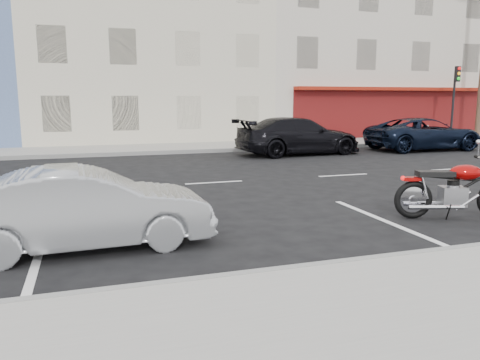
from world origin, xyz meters
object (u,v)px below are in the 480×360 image
object	(u,v)px
suv_far	(424,134)
sedan_silver	(86,209)
traffic_light	(455,93)
car_far	(299,136)
fire_hydrant	(427,132)

from	to	relation	value
suv_far	sedan_silver	bearing A→B (deg)	126.13
traffic_light	car_far	world-z (taller)	traffic_light
traffic_light	suv_far	size ratio (longest dim) A/B	0.74
traffic_light	suv_far	xyz separation A→B (m)	(-4.46, -3.23, -1.84)
sedan_silver	traffic_light	bearing A→B (deg)	-56.90
traffic_light	car_far	size ratio (longest dim) A/B	0.73
suv_far	car_far	distance (m)	6.05
traffic_light	sedan_silver	world-z (taller)	traffic_light
car_far	sedan_silver	bearing A→B (deg)	137.06
fire_hydrant	suv_far	distance (m)	4.50
fire_hydrant	suv_far	bearing A→B (deg)	-131.08
sedan_silver	car_far	size ratio (longest dim) A/B	0.72
traffic_light	fire_hydrant	size ratio (longest dim) A/B	5.28
fire_hydrant	traffic_light	bearing A→B (deg)	-6.36
fire_hydrant	suv_far	size ratio (longest dim) A/B	0.14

